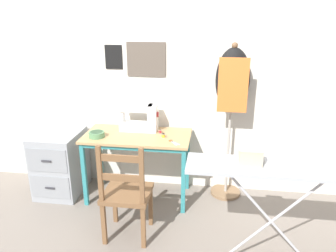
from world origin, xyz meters
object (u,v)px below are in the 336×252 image
at_px(thread_spool_mid_table, 163,136).
at_px(ironing_board, 277,173).
at_px(thread_spool_near_machine, 160,132).
at_px(filing_cabinet, 60,163).
at_px(fabric_bowl, 97,134).
at_px(storage_box, 251,156).
at_px(sewing_machine, 141,118).
at_px(dress_form, 232,88).
at_px(scissors, 173,142).
at_px(wooden_chair, 126,194).

xyz_separation_m(thread_spool_mid_table, ironing_board, (0.94, -0.85, 0.10)).
height_order(thread_spool_near_machine, filing_cabinet, thread_spool_near_machine).
bearing_deg(filing_cabinet, thread_spool_near_machine, 4.36).
distance_m(fabric_bowl, storage_box, 1.61).
height_order(fabric_bowl, ironing_board, ironing_board).
bearing_deg(fabric_bowl, sewing_machine, 33.54).
distance_m(thread_spool_mid_table, dress_form, 0.83).
xyz_separation_m(thread_spool_near_machine, ironing_board, (0.99, -0.97, 0.10)).
xyz_separation_m(scissors, filing_cabinet, (-1.24, 0.14, -0.37)).
bearing_deg(wooden_chair, sewing_machine, 92.89).
bearing_deg(dress_form, filing_cabinet, -173.97).
relative_size(fabric_bowl, scissors, 1.17).
distance_m(thread_spool_near_machine, dress_form, 0.84).
relative_size(sewing_machine, wooden_chair, 0.44).
bearing_deg(dress_form, storage_box, -84.79).
bearing_deg(filing_cabinet, wooden_chair, -35.78).
bearing_deg(thread_spool_near_machine, dress_form, 8.59).
height_order(thread_spool_mid_table, storage_box, storage_box).
height_order(fabric_bowl, thread_spool_near_machine, fabric_bowl).
relative_size(wooden_chair, dress_form, 0.56).
relative_size(sewing_machine, thread_spool_mid_table, 9.56).
bearing_deg(thread_spool_near_machine, fabric_bowl, -162.58).
xyz_separation_m(filing_cabinet, dress_form, (1.79, 0.19, 0.84)).
distance_m(wooden_chair, dress_form, 1.43).
bearing_deg(filing_cabinet, sewing_machine, 9.94).
xyz_separation_m(thread_spool_mid_table, dress_form, (0.65, 0.22, 0.45)).
bearing_deg(sewing_machine, scissors, -37.80).
bearing_deg(thread_spool_near_machine, thread_spool_mid_table, -66.94).
height_order(sewing_machine, wooden_chair, sewing_machine).
bearing_deg(sewing_machine, storage_box, -45.19).
bearing_deg(wooden_chair, fabric_bowl, 128.33).
bearing_deg(sewing_machine, filing_cabinet, -170.06).
xyz_separation_m(scissors, wooden_chair, (-0.33, -0.52, -0.29)).
distance_m(thread_spool_near_machine, thread_spool_mid_table, 0.13).
distance_m(thread_spool_near_machine, wooden_chair, 0.82).
relative_size(scissors, dress_form, 0.08).
bearing_deg(scissors, storage_box, -48.75).
distance_m(thread_spool_mid_table, storage_box, 1.14).
bearing_deg(thread_spool_mid_table, ironing_board, -42.33).
relative_size(filing_cabinet, storage_box, 4.14).
distance_m(wooden_chair, filing_cabinet, 1.13).
height_order(thread_spool_near_machine, dress_form, dress_form).
bearing_deg(thread_spool_mid_table, sewing_machine, 144.83).
height_order(dress_form, ironing_board, dress_form).
bearing_deg(sewing_machine, thread_spool_mid_table, -35.17).
xyz_separation_m(sewing_machine, ironing_board, (1.20, -1.04, -0.01)).
xyz_separation_m(fabric_bowl, filing_cabinet, (-0.48, 0.11, -0.40)).
bearing_deg(ironing_board, fabric_bowl, 153.95).
bearing_deg(thread_spool_near_machine, wooden_chair, -103.22).
bearing_deg(scissors, ironing_board, -42.17).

